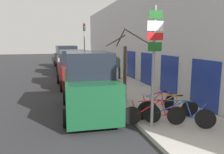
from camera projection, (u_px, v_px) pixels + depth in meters
ground_plane at (79, 87)px, 13.95m from camera, size 80.00×80.00×0.00m
sidewalk_curb at (107, 77)px, 17.30m from camera, size 3.20×32.00×0.15m
building_facade at (129, 37)px, 17.20m from camera, size 0.23×32.00×6.50m
signpost at (154, 60)px, 6.76m from camera, size 0.53×0.12×3.80m
bicycle_0 at (178, 114)px, 7.12m from camera, size 1.96×1.32×0.88m
bicycle_1 at (154, 114)px, 7.19m from camera, size 2.03×0.68×0.86m
bicycle_2 at (169, 107)px, 7.93m from camera, size 2.06×0.64×0.85m
bicycle_3 at (157, 105)px, 8.19m from camera, size 2.04×1.00×0.88m
parked_car_0 at (89, 86)px, 8.75m from camera, size 2.27×4.58×2.49m
parked_car_1 at (74, 70)px, 14.02m from camera, size 2.10×4.15×2.35m
parked_car_2 at (68, 61)px, 19.20m from camera, size 2.01×4.39×2.53m
parked_car_3 at (64, 57)px, 24.64m from camera, size 2.22×4.21×2.43m
pedestrian_near at (117, 65)px, 15.99m from camera, size 0.45×0.39×1.73m
street_tree at (125, 67)px, 10.00m from camera, size 1.83×1.43×3.35m
traffic_light at (84, 40)px, 20.60m from camera, size 0.20×0.30×4.50m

